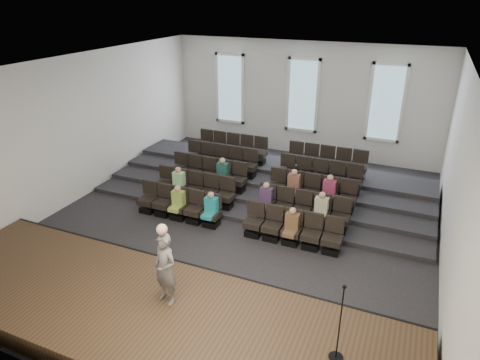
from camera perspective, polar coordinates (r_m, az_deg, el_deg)
name	(u,v)px	position (r m, az deg, el deg)	size (l,w,h in m)	color
ground	(240,222)	(14.01, -0.06, -5.58)	(14.00, 14.00, 0.00)	black
ceiling	(239,65)	(12.33, -0.07, 15.12)	(12.00, 14.00, 0.02)	white
wall_back	(303,100)	(19.34, 8.38, 10.56)	(12.00, 0.04, 5.00)	silver
wall_front	(70,283)	(7.76, -21.71, -12.63)	(12.00, 0.04, 5.00)	silver
wall_left	(83,126)	(16.20, -20.14, 6.72)	(0.04, 14.00, 5.00)	silver
wall_right	(459,182)	(12.07, 27.16, -0.23)	(0.04, 14.00, 5.00)	silver
stage	(149,315)	(10.24, -12.04, -17.25)	(11.80, 3.60, 0.50)	#452E1D
stage_lip	(188,272)	(11.38, -6.90, -12.05)	(11.80, 0.06, 0.52)	black
risers	(272,180)	(16.57, 4.30, 0.01)	(11.80, 4.80, 0.60)	black
seating_rows	(257,185)	(14.97, 2.28, -0.63)	(6.80, 4.70, 1.67)	black
windows	(303,95)	(19.23, 8.36, 11.10)	(8.44, 0.10, 3.24)	white
audience	(253,195)	(13.89, 1.74, -1.98)	(5.45, 2.64, 1.10)	#92AE45
speaker	(165,269)	(9.65, -9.94, -11.63)	(0.62, 0.41, 1.70)	#64625F
mic_stand	(338,337)	(8.66, 12.96, -19.75)	(0.28, 0.28, 1.70)	black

